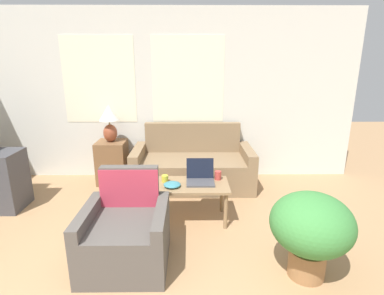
% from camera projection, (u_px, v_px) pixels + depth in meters
% --- Properties ---
extents(wall_back, '(6.43, 0.06, 2.60)m').
position_uv_depth(wall_back, '(150.00, 96.00, 4.66)').
color(wall_back, silver).
rests_on(wall_back, ground_plane).
extents(couch, '(1.76, 0.85, 0.90)m').
position_uv_depth(couch, '(193.00, 167.00, 4.53)').
color(couch, '#846B4C').
rests_on(couch, ground_plane).
extents(armchair, '(0.76, 0.75, 0.84)m').
position_uv_depth(armchair, '(127.00, 235.00, 2.77)').
color(armchair, '#514C47').
rests_on(armchair, ground_plane).
extents(side_table, '(0.43, 0.43, 0.65)m').
position_uv_depth(side_table, '(113.00, 162.00, 4.62)').
color(side_table, brown).
rests_on(side_table, ground_plane).
extents(table_lamp, '(0.29, 0.29, 0.55)m').
position_uv_depth(table_lamp, '(109.00, 120.00, 4.44)').
color(table_lamp, brown).
rests_on(table_lamp, side_table).
extents(coffee_table, '(0.87, 0.50, 0.45)m').
position_uv_depth(coffee_table, '(191.00, 189.00, 3.47)').
color(coffee_table, '#8E704C').
rests_on(coffee_table, ground_plane).
extents(laptop, '(0.32, 0.31, 0.25)m').
position_uv_depth(laptop, '(200.00, 177.00, 3.50)').
color(laptop, '#47474C').
rests_on(laptop, coffee_table).
extents(cup_navy, '(0.08, 0.08, 0.08)m').
position_uv_depth(cup_navy, '(165.00, 179.00, 3.50)').
color(cup_navy, gold).
rests_on(cup_navy, coffee_table).
extents(cup_yellow, '(0.08, 0.08, 0.10)m').
position_uv_depth(cup_yellow, '(218.00, 175.00, 3.57)').
color(cup_yellow, '#B23D38').
rests_on(cup_yellow, coffee_table).
extents(snack_bowl, '(0.19, 0.19, 0.05)m').
position_uv_depth(snack_bowl, '(172.00, 185.00, 3.37)').
color(snack_bowl, teal).
rests_on(snack_bowl, coffee_table).
extents(potted_plant, '(0.69, 0.69, 0.77)m').
position_uv_depth(potted_plant, '(311.00, 227.00, 2.51)').
color(potted_plant, '#996B42').
rests_on(potted_plant, ground_plane).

